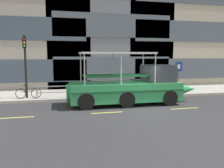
{
  "coord_description": "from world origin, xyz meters",
  "views": [
    {
      "loc": [
        -5.07,
        -13.7,
        3.13
      ],
      "look_at": [
        -1.51,
        1.62,
        1.3
      ],
      "focal_mm": 38.03,
      "sensor_mm": 36.0,
      "label": 1
    }
  ],
  "objects_px": {
    "parking_sign": "(178,72)",
    "duck_tour_boat": "(132,87)",
    "leaned_bicycle": "(28,93)",
    "pedestrian_near_bow": "(157,81)",
    "traffic_light_pole": "(25,60)"
  },
  "relations": [
    {
      "from": "leaned_bicycle",
      "to": "duck_tour_boat",
      "type": "height_order",
      "value": "duck_tour_boat"
    },
    {
      "from": "leaned_bicycle",
      "to": "pedestrian_near_bow",
      "type": "distance_m",
      "value": 10.12
    },
    {
      "from": "pedestrian_near_bow",
      "to": "traffic_light_pole",
      "type": "bearing_deg",
      "value": -176.59
    },
    {
      "from": "traffic_light_pole",
      "to": "duck_tour_boat",
      "type": "distance_m",
      "value": 7.73
    },
    {
      "from": "parking_sign",
      "to": "duck_tour_boat",
      "type": "height_order",
      "value": "duck_tour_boat"
    },
    {
      "from": "leaned_bicycle",
      "to": "duck_tour_boat",
      "type": "bearing_deg",
      "value": -21.43
    },
    {
      "from": "parking_sign",
      "to": "duck_tour_boat",
      "type": "distance_m",
      "value": 5.8
    },
    {
      "from": "parking_sign",
      "to": "duck_tour_boat",
      "type": "xyz_separation_m",
      "value": [
        -4.94,
        -2.93,
        -0.79
      ]
    },
    {
      "from": "traffic_light_pole",
      "to": "parking_sign",
      "type": "bearing_deg",
      "value": 0.39
    },
    {
      "from": "duck_tour_boat",
      "to": "pedestrian_near_bow",
      "type": "relative_size",
      "value": 5.69
    },
    {
      "from": "parking_sign",
      "to": "pedestrian_near_bow",
      "type": "xyz_separation_m",
      "value": [
        -1.69,
        0.53,
        -0.76
      ]
    },
    {
      "from": "parking_sign",
      "to": "pedestrian_near_bow",
      "type": "distance_m",
      "value": 1.93
    },
    {
      "from": "duck_tour_boat",
      "to": "leaned_bicycle",
      "type": "bearing_deg",
      "value": 158.57
    },
    {
      "from": "traffic_light_pole",
      "to": "duck_tour_boat",
      "type": "relative_size",
      "value": 0.5
    },
    {
      "from": "duck_tour_boat",
      "to": "pedestrian_near_bow",
      "type": "bearing_deg",
      "value": 46.83
    }
  ]
}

